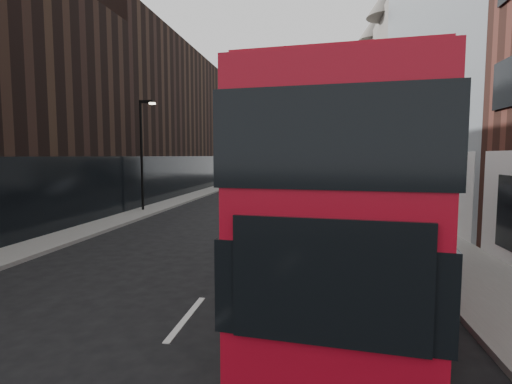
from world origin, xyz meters
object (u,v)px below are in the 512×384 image
at_px(street_lamp, 143,147).
at_px(car_a, 300,201).
at_px(grey_bus, 329,172).
at_px(car_b, 293,191).
at_px(red_bus, 349,188).
at_px(car_c, 334,191).

bearing_deg(street_lamp, car_a, 11.28).
distance_m(grey_bus, car_b, 14.34).
relative_size(street_lamp, grey_bus, 0.67).
relative_size(street_lamp, red_bus, 0.56).
relative_size(grey_bus, car_b, 2.27).
xyz_separation_m(grey_bus, car_c, (0.11, -12.34, -1.13)).
distance_m(grey_bus, car_c, 12.39).
bearing_deg(street_lamp, car_b, 41.15).
xyz_separation_m(red_bus, grey_bus, (0.51, 35.41, -0.97)).
xyz_separation_m(street_lamp, car_b, (9.16, 8.00, -3.42)).
bearing_deg(car_c, grey_bus, 97.99).
relative_size(red_bus, grey_bus, 1.20).
bearing_deg(car_b, street_lamp, -134.87).
xyz_separation_m(street_lamp, grey_bus, (12.43, 21.92, -2.38)).
height_order(grey_bus, car_c, grey_bus).
distance_m(street_lamp, red_bus, 18.05).
bearing_deg(street_lamp, grey_bus, 60.45).
distance_m(car_b, car_c, 3.73).
height_order(street_lamp, car_c, street_lamp).
bearing_deg(red_bus, street_lamp, 138.02).
xyz_separation_m(car_a, car_c, (2.50, 7.58, -0.02)).
bearing_deg(car_c, red_bus, -84.04).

